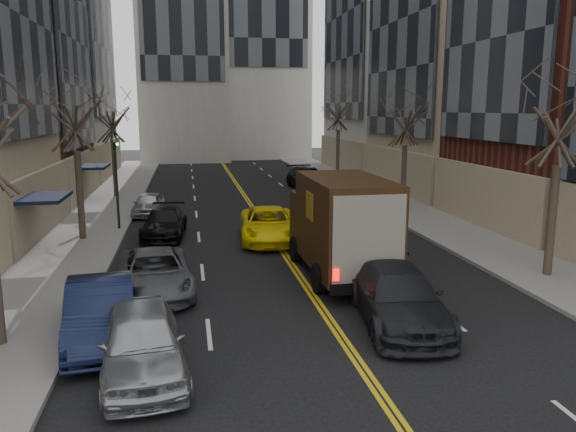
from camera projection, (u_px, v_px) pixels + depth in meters
name	position (u px, v px, depth m)	size (l,w,h in m)	color
sidewalk_left	(101.00, 213.00, 32.73)	(4.00, 66.00, 0.15)	slate
sidewalk_right	(394.00, 204.00, 35.87)	(4.00, 66.00, 0.15)	slate
tree_lf_mid	(73.00, 96.00, 24.77)	(3.20, 3.20, 8.91)	#382D23
tree_lf_far	(111.00, 109.00, 37.45)	(3.20, 3.20, 8.12)	#382D23
tree_rt_near	(563.00, 97.00, 19.17)	(3.20, 3.20, 8.71)	#382D23
tree_rt_mid	(406.00, 107.00, 32.75)	(3.20, 3.20, 8.32)	#382D23
tree_rt_far	(339.00, 100.00, 47.14)	(3.20, 3.20, 9.11)	#382D23
traffic_signal	(116.00, 175.00, 27.66)	(0.29, 0.26, 4.70)	black
ups_truck	(341.00, 226.00, 20.34)	(2.81, 6.77, 3.70)	black
observer_sedan	(398.00, 296.00, 15.99)	(2.88, 5.68, 1.58)	black
taxi	(269.00, 225.00, 26.04)	(2.53, 5.49, 1.52)	yellow
pedestrian	(325.00, 234.00, 23.56)	(0.63, 0.41, 1.72)	black
parked_lf_a	(142.00, 341.00, 12.89)	(1.88, 4.67, 1.59)	#A3A6AB
parked_lf_b	(101.00, 312.00, 14.75)	(1.70, 4.87, 1.60)	#101733
parked_lf_c	(155.00, 273.00, 18.60)	(2.32, 5.03, 1.40)	#53555B
parked_lf_d	(164.00, 223.00, 26.90)	(1.91, 4.71, 1.37)	black
parked_lf_e	(148.00, 204.00, 32.31)	(1.54, 3.83, 1.31)	#B2B5BA
parked_rt_a	(339.00, 198.00, 34.07)	(1.54, 4.42, 1.46)	#4C5054
parked_rt_b	(333.00, 194.00, 35.37)	(2.52, 5.46, 1.52)	#A9ADB1
parked_rt_c	(307.00, 178.00, 42.98)	(2.32, 5.71, 1.66)	black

